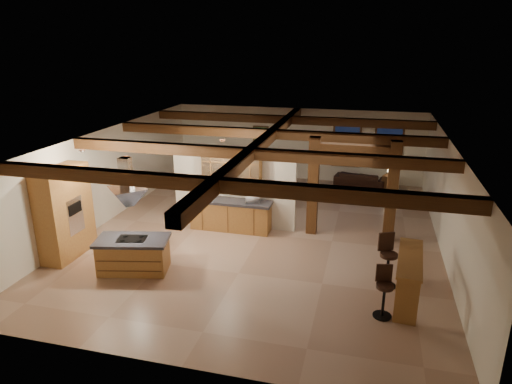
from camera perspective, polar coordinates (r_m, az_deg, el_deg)
ground at (r=13.60m, az=0.76°, el=-5.27°), size 12.00×12.00×0.00m
room_walls at (r=12.99m, az=0.79°, el=1.94°), size 12.00×12.00×12.00m
ceiling_beams at (r=12.74m, az=0.81°, el=6.17°), size 10.00×12.00×0.28m
timber_posts at (r=13.15m, az=11.97°, el=1.67°), size 2.50×0.30×2.90m
partition_wall at (r=13.90m, az=-2.75°, el=0.11°), size 3.80×0.18×2.20m
pantry_cabinet at (r=12.88m, az=-22.79°, el=-2.41°), size 0.67×1.60×2.40m
back_counter at (r=13.76m, az=-3.18°, el=-2.85°), size 2.50×0.66×0.94m
upper_display_cabinet at (r=13.51m, az=-3.03°, el=2.89°), size 1.80×0.36×0.95m
range_hood at (r=11.26m, az=-15.63°, el=-1.37°), size 1.10×1.10×1.40m
back_windows at (r=18.47m, az=13.72°, el=5.51°), size 2.70×0.07×1.70m
framed_art at (r=18.95m, az=0.60°, el=6.97°), size 0.65×0.05×0.85m
recessed_cans at (r=11.83m, az=-13.53°, el=5.24°), size 3.16×2.46×0.03m
kitchen_island at (r=11.77m, az=-15.07°, el=-7.54°), size 1.92×1.30×0.87m
dining_table at (r=15.83m, az=1.49°, el=-0.54°), size 2.08×1.65×0.64m
sofa at (r=18.36m, az=12.86°, el=1.56°), size 2.03×1.06×0.56m
microwave at (r=13.39m, az=-0.47°, el=-0.82°), size 0.47×0.37×0.22m
bar_counter at (r=10.55m, az=18.57°, el=-9.39°), size 0.68×2.06×1.06m
side_table at (r=18.09m, az=16.37°, el=1.08°), size 0.62×0.62×0.60m
table_lamp at (r=17.94m, az=16.52°, el=2.69°), size 0.27×0.27×0.32m
bar_stool_a at (r=9.93m, az=15.69°, el=-11.87°), size 0.40×0.41×1.12m
bar_stool_b at (r=11.05m, az=16.10°, el=-8.19°), size 0.48×0.49×1.27m
dining_chairs at (r=15.75m, az=1.49°, el=0.28°), size 1.69×1.69×1.10m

